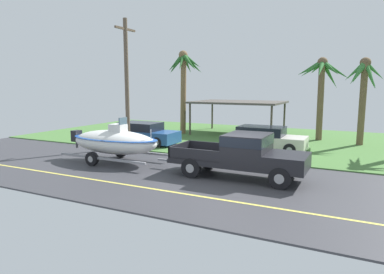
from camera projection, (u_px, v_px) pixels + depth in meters
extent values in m
cube|color=#38383D|center=(225.00, 184.00, 12.97)|extent=(36.00, 8.00, 0.06)
cube|color=#477538|center=(285.00, 141.00, 22.71)|extent=(36.00, 14.00, 0.11)
cube|color=#DBCC4C|center=(206.00, 197.00, 11.37)|extent=(34.20, 0.12, 0.01)
cube|color=black|center=(238.00, 162.00, 13.76)|extent=(5.39, 1.91, 0.22)
cube|color=black|center=(287.00, 159.00, 12.86)|extent=(1.51, 1.91, 0.38)
cube|color=black|center=(247.00, 147.00, 13.50)|extent=(1.62, 1.91, 1.06)
cube|color=black|center=(248.00, 140.00, 13.45)|extent=(1.64, 1.93, 0.38)
cube|color=black|center=(203.00, 155.00, 14.42)|extent=(2.26, 1.91, 0.04)
cube|color=black|center=(211.00, 147.00, 15.20)|extent=(2.26, 0.08, 0.45)
cube|color=black|center=(193.00, 155.00, 13.58)|extent=(2.26, 0.08, 0.45)
cube|color=black|center=(180.00, 149.00, 14.87)|extent=(0.08, 1.91, 0.45)
cube|color=#333338|center=(178.00, 157.00, 14.97)|extent=(0.12, 1.72, 0.16)
sphere|color=#B2B2B7|center=(175.00, 156.00, 15.02)|extent=(0.10, 0.10, 0.10)
cylinder|color=black|center=(289.00, 168.00, 13.72)|extent=(0.80, 0.28, 0.80)
cylinder|color=#9E9EA3|center=(289.00, 168.00, 13.72)|extent=(0.36, 0.29, 0.36)
cylinder|color=black|center=(280.00, 178.00, 12.22)|extent=(0.80, 0.28, 0.80)
cylinder|color=#9E9EA3|center=(280.00, 178.00, 12.22)|extent=(0.36, 0.29, 0.36)
cylinder|color=black|center=(208.00, 160.00, 15.27)|extent=(0.80, 0.28, 0.80)
cylinder|color=#9E9EA3|center=(208.00, 160.00, 15.27)|extent=(0.36, 0.29, 0.36)
cylinder|color=black|center=(191.00, 168.00, 13.78)|extent=(0.80, 0.28, 0.80)
cylinder|color=#9E9EA3|center=(191.00, 168.00, 13.78)|extent=(0.36, 0.29, 0.36)
cube|color=gray|center=(167.00, 160.00, 15.25)|extent=(0.90, 0.10, 0.08)
cube|color=gray|center=(128.00, 151.00, 17.41)|extent=(4.89, 0.12, 0.10)
cube|color=gray|center=(101.00, 158.00, 15.65)|extent=(4.89, 0.12, 0.10)
cylinder|color=black|center=(121.00, 151.00, 17.68)|extent=(0.64, 0.22, 0.64)
cylinder|color=#9E9EA3|center=(121.00, 151.00, 17.68)|extent=(0.29, 0.23, 0.29)
cylinder|color=black|center=(92.00, 159.00, 15.82)|extent=(0.64, 0.22, 0.64)
cylinder|color=#9E9EA3|center=(92.00, 159.00, 15.82)|extent=(0.29, 0.23, 0.29)
ellipsoid|color=white|center=(115.00, 142.00, 16.43)|extent=(4.63, 1.99, 1.12)
ellipsoid|color=#1E4CA5|center=(114.00, 138.00, 16.40)|extent=(4.72, 2.03, 0.12)
cube|color=silver|center=(118.00, 131.00, 16.25)|extent=(0.70, 0.60, 0.65)
cube|color=slate|center=(123.00, 121.00, 16.05)|extent=(0.06, 0.56, 0.36)
cube|color=black|center=(77.00, 136.00, 17.48)|extent=(0.36, 0.44, 0.56)
cylinder|color=#4C4C51|center=(77.00, 142.00, 17.53)|extent=(0.12, 0.12, 0.62)
cylinder|color=silver|center=(151.00, 135.00, 15.45)|extent=(0.04, 0.04, 0.50)
cube|color=#234C89|center=(144.00, 136.00, 21.57)|extent=(4.47, 1.80, 0.70)
cube|color=black|center=(140.00, 126.00, 21.58)|extent=(2.51, 1.66, 0.50)
cylinder|color=black|center=(171.00, 139.00, 21.66)|extent=(0.66, 0.22, 0.66)
cylinder|color=#9E9EA3|center=(171.00, 139.00, 21.66)|extent=(0.30, 0.23, 0.30)
cylinder|color=black|center=(157.00, 143.00, 20.22)|extent=(0.66, 0.22, 0.66)
cylinder|color=#9E9EA3|center=(157.00, 143.00, 20.22)|extent=(0.30, 0.23, 0.30)
cylinder|color=black|center=(132.00, 136.00, 22.99)|extent=(0.66, 0.22, 0.66)
cylinder|color=#9E9EA3|center=(132.00, 136.00, 22.99)|extent=(0.30, 0.23, 0.30)
cylinder|color=black|center=(116.00, 139.00, 21.55)|extent=(0.66, 0.22, 0.66)
cylinder|color=#9E9EA3|center=(116.00, 139.00, 21.55)|extent=(0.30, 0.23, 0.30)
cube|color=beige|center=(265.00, 141.00, 19.43)|extent=(4.51, 1.84, 0.70)
cube|color=black|center=(261.00, 131.00, 19.43)|extent=(2.52, 1.70, 0.50)
cylinder|color=black|center=(295.00, 145.00, 19.52)|extent=(0.66, 0.22, 0.66)
cylinder|color=#9E9EA3|center=(295.00, 145.00, 19.52)|extent=(0.30, 0.23, 0.30)
cylinder|color=black|center=(290.00, 150.00, 18.04)|extent=(0.66, 0.22, 0.66)
cylinder|color=#9E9EA3|center=(290.00, 150.00, 18.04)|extent=(0.30, 0.23, 0.30)
cylinder|color=black|center=(244.00, 141.00, 20.87)|extent=(0.66, 0.22, 0.66)
cylinder|color=#9E9EA3|center=(244.00, 141.00, 20.87)|extent=(0.30, 0.23, 0.30)
cylinder|color=black|center=(234.00, 145.00, 19.39)|extent=(0.66, 0.22, 0.66)
cylinder|color=#9E9EA3|center=(234.00, 145.00, 19.39)|extent=(0.30, 0.23, 0.30)
cylinder|color=#4C4238|center=(284.00, 118.00, 26.30)|extent=(0.14, 0.14, 2.37)
cylinder|color=#4C4238|center=(271.00, 124.00, 22.58)|extent=(0.14, 0.14, 2.37)
cylinder|color=#4C4238|center=(212.00, 115.00, 28.94)|extent=(0.14, 0.14, 2.37)
cylinder|color=#4C4238|center=(190.00, 120.00, 25.23)|extent=(0.14, 0.14, 2.37)
cube|color=#4C4742|center=(238.00, 102.00, 25.57)|extent=(6.52, 4.69, 0.14)
cylinder|color=brown|center=(362.00, 105.00, 20.62)|extent=(0.39, 0.70, 5.03)
cone|color=#387A38|center=(375.00, 71.00, 20.14)|extent=(1.26, 0.40, 1.21)
cone|color=#387A38|center=(370.00, 76.00, 20.80)|extent=(1.16, 1.77, 1.85)
cone|color=#387A38|center=(359.00, 73.00, 20.98)|extent=(1.12, 1.55, 1.46)
cone|color=#387A38|center=(355.00, 72.00, 20.63)|extent=(1.34, 0.48, 1.28)
cone|color=#387A38|center=(358.00, 73.00, 19.96)|extent=(1.23, 1.69, 1.59)
cone|color=#387A38|center=(371.00, 75.00, 19.72)|extent=(0.99, 1.47, 1.72)
sphere|color=brown|center=(365.00, 63.00, 20.25)|extent=(0.62, 0.62, 0.62)
cylinder|color=brown|center=(183.00, 95.00, 25.76)|extent=(0.42, 0.59, 5.92)
cone|color=#286028|center=(192.00, 61.00, 25.20)|extent=(1.57, 0.62, 1.22)
cone|color=#286028|center=(192.00, 64.00, 25.46)|extent=(1.66, 1.21, 1.62)
cone|color=#286028|center=(187.00, 64.00, 25.88)|extent=(0.48, 1.40, 1.50)
cone|color=#286028|center=(184.00, 65.00, 26.18)|extent=(1.02, 1.70, 1.62)
cone|color=#286028|center=(177.00, 64.00, 26.05)|extent=(1.84, 1.07, 1.56)
cone|color=#286028|center=(176.00, 63.00, 25.42)|extent=(1.41, 0.94, 1.43)
cone|color=#286028|center=(177.00, 63.00, 25.17)|extent=(0.97, 1.21, 1.44)
cone|color=#286028|center=(181.00, 62.00, 24.70)|extent=(0.75, 1.64, 1.40)
cone|color=#286028|center=(189.00, 62.00, 24.65)|extent=(1.88, 1.42, 1.47)
sphere|color=brown|center=(183.00, 55.00, 25.32)|extent=(0.67, 0.67, 0.67)
cylinder|color=brown|center=(320.00, 102.00, 22.52)|extent=(0.40, 0.73, 5.19)
cone|color=#2D6B2D|center=(336.00, 70.00, 21.78)|extent=(1.88, 0.51, 1.37)
cone|color=#2D6B2D|center=(330.00, 75.00, 22.52)|extent=(1.34, 1.49, 1.90)
cone|color=#2D6B2D|center=(322.00, 72.00, 22.61)|extent=(0.43, 1.12, 1.36)
cone|color=#2D6B2D|center=(317.00, 68.00, 22.84)|extent=(1.17, 1.39, 0.97)
cone|color=#2D6B2D|center=(310.00, 69.00, 22.66)|extent=(1.81, 0.69, 1.15)
cone|color=#2D6B2D|center=(312.00, 69.00, 22.07)|extent=(1.53, 1.25, 1.21)
cone|color=#2D6B2D|center=(321.00, 69.00, 21.35)|extent=(0.37, 2.07, 1.26)
cone|color=#2D6B2D|center=(331.00, 68.00, 21.64)|extent=(1.44, 1.13, 1.14)
sphere|color=brown|center=(323.00, 62.00, 22.13)|extent=(0.64, 0.64, 0.64)
cylinder|color=brown|center=(127.00, 85.00, 19.81)|extent=(0.24, 0.24, 7.44)
cube|color=brown|center=(125.00, 29.00, 19.34)|extent=(0.10, 1.80, 0.12)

